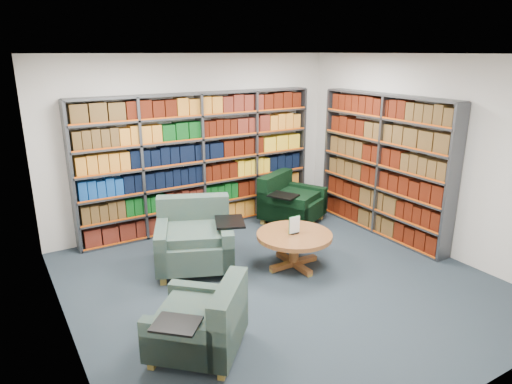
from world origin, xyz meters
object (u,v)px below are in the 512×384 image
chair_green_right (288,203)px  coffee_table (294,240)px  chair_teal_left (195,240)px  chair_teal_front (205,325)px

chair_green_right → coffee_table: (-0.94, -1.49, 0.06)m
chair_teal_left → chair_teal_front: size_ratio=1.15×
chair_green_right → chair_teal_front: bearing=-137.2°
coffee_table → chair_teal_front: bearing=-149.5°
coffee_table → chair_teal_left: bearing=146.5°
chair_teal_front → coffee_table: size_ratio=1.14×
chair_green_right → chair_teal_front: size_ratio=1.04×
chair_teal_front → coffee_table: chair_teal_front is taller
chair_green_right → chair_teal_left: bearing=-160.3°
chair_teal_front → chair_green_right: bearing=42.8°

